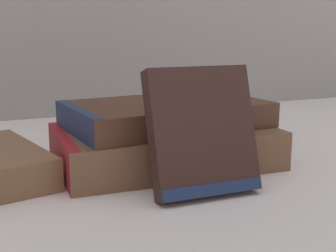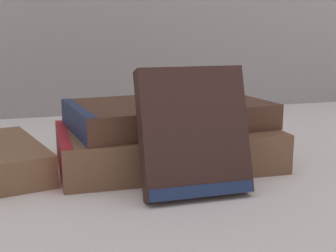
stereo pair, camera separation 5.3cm
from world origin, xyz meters
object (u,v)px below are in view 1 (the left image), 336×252
object	(u,v)px
book_flat_top	(162,114)
pocket_watch	(205,98)
book_flat_bottom	(160,146)
book_leaning_front	(202,136)

from	to	relation	value
book_flat_top	pocket_watch	xyz separation A→B (m)	(0.05, -0.01, 0.02)
book_flat_top	pocket_watch	world-z (taller)	pocket_watch
book_flat_bottom	book_leaning_front	size ratio (longest dim) A/B	2.04
book_flat_top	pocket_watch	bearing A→B (deg)	-15.25
book_leaning_front	pocket_watch	world-z (taller)	book_leaning_front
book_flat_top	book_leaning_front	xyz separation A→B (m)	(-0.00, -0.12, -0.00)
book_flat_bottom	book_leaning_front	xyz separation A→B (m)	(0.00, -0.11, 0.04)
book_flat_top	book_leaning_front	bearing A→B (deg)	-97.64
pocket_watch	book_flat_bottom	bearing A→B (deg)	177.80
book_leaning_front	book_flat_top	bearing A→B (deg)	87.99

